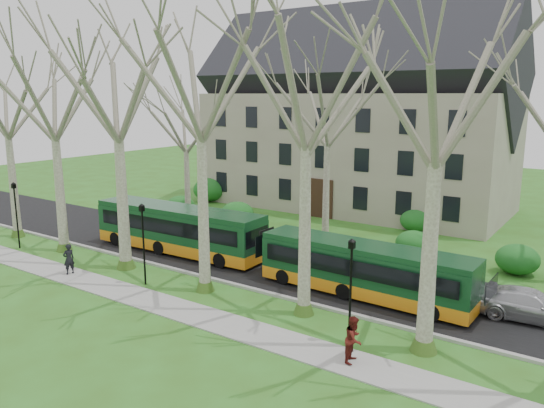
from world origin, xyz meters
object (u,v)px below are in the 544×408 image
at_px(bus_lead, 179,229).
at_px(pedestrian_a, 69,259).
at_px(pedestrian_b, 354,339).
at_px(bus_follow, 364,269).
at_px(sedan, 530,305).

bearing_deg(bus_lead, pedestrian_a, -109.22).
bearing_deg(pedestrian_b, bus_lead, 59.94).
bearing_deg(pedestrian_b, bus_follow, 14.88).
xyz_separation_m(bus_follow, sedan, (7.37, 1.49, -0.68)).
height_order(bus_lead, sedan, bus_lead).
distance_m(sedan, pedestrian_a, 23.67).
distance_m(bus_lead, sedan, 20.34).
bearing_deg(pedestrian_b, pedestrian_a, 82.99).
bearing_deg(bus_follow, pedestrian_b, -66.90).
bearing_deg(bus_lead, sedan, 1.64).
bearing_deg(pedestrian_a, bus_lead, 174.06).
bearing_deg(pedestrian_b, sedan, -38.39).
height_order(sedan, pedestrian_a, pedestrian_a).
distance_m(pedestrian_a, pedestrian_b, 17.52).
relative_size(bus_lead, pedestrian_a, 6.95).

